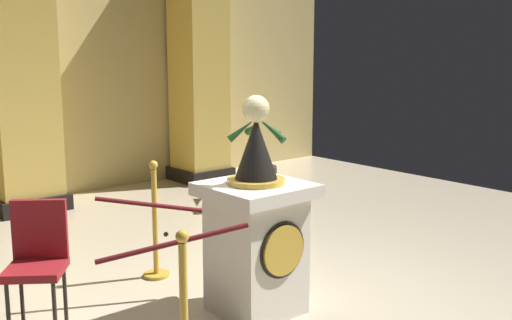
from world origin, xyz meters
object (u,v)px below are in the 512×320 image
stanchion_near (156,236)px  cafe_chair_red (38,254)px  pedestal_clock (256,231)px  potted_palm_right (258,176)px

stanchion_near → cafe_chair_red: 1.28m
pedestal_clock → stanchion_near: 1.22m
pedestal_clock → potted_palm_right: bearing=49.4°
pedestal_clock → cafe_chair_red: (-1.42, 0.80, -0.08)m
pedestal_clock → cafe_chair_red: bearing=150.5°
stanchion_near → pedestal_clock: bearing=-80.1°
potted_palm_right → cafe_chair_red: 4.17m
cafe_chair_red → potted_palm_right: bearing=26.8°
stanchion_near → potted_palm_right: potted_palm_right is taller
stanchion_near → potted_palm_right: bearing=31.2°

